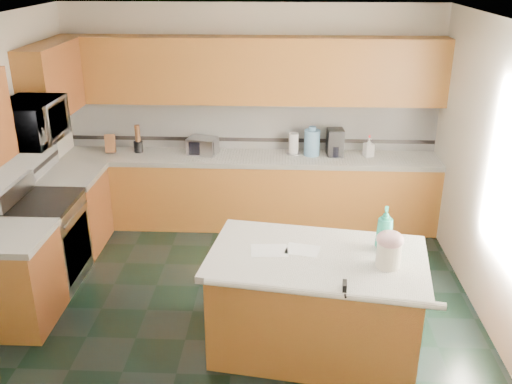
{
  "coord_description": "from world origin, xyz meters",
  "views": [
    {
      "loc": [
        0.39,
        -4.63,
        3.18
      ],
      "look_at": [
        0.15,
        0.35,
        1.12
      ],
      "focal_mm": 40.0,
      "sensor_mm": 36.0,
      "label": 1
    }
  ],
  "objects_px": {
    "treat_jar": "(389,255)",
    "coffee_maker": "(335,142)",
    "toaster_oven": "(203,146)",
    "island_base": "(315,306)",
    "soap_bottle_island": "(385,228)",
    "island_top": "(317,258)",
    "knife_block": "(110,143)"
  },
  "relations": [
    {
      "from": "treat_jar",
      "to": "coffee_maker",
      "type": "relative_size",
      "value": 0.62
    },
    {
      "from": "treat_jar",
      "to": "toaster_oven",
      "type": "height_order",
      "value": "treat_jar"
    },
    {
      "from": "island_base",
      "to": "coffee_maker",
      "type": "distance_m",
      "value": 2.68
    },
    {
      "from": "soap_bottle_island",
      "to": "toaster_oven",
      "type": "bearing_deg",
      "value": 142.45
    },
    {
      "from": "island_top",
      "to": "soap_bottle_island",
      "type": "xyz_separation_m",
      "value": [
        0.56,
        0.15,
        0.22
      ]
    },
    {
      "from": "island_base",
      "to": "toaster_oven",
      "type": "height_order",
      "value": "toaster_oven"
    },
    {
      "from": "island_base",
      "to": "knife_block",
      "type": "distance_m",
      "value": 3.58
    },
    {
      "from": "island_top",
      "to": "knife_block",
      "type": "xyz_separation_m",
      "value": [
        -2.44,
        2.55,
        0.14
      ]
    },
    {
      "from": "island_top",
      "to": "soap_bottle_island",
      "type": "height_order",
      "value": "soap_bottle_island"
    },
    {
      "from": "soap_bottle_island",
      "to": "knife_block",
      "type": "bearing_deg",
      "value": 156.25
    },
    {
      "from": "island_base",
      "to": "soap_bottle_island",
      "type": "relative_size",
      "value": 4.45
    },
    {
      "from": "island_base",
      "to": "treat_jar",
      "type": "bearing_deg",
      "value": -6.92
    },
    {
      "from": "island_top",
      "to": "treat_jar",
      "type": "bearing_deg",
      "value": -6.92
    },
    {
      "from": "island_base",
      "to": "island_top",
      "type": "distance_m",
      "value": 0.46
    },
    {
      "from": "island_top",
      "to": "coffee_maker",
      "type": "distance_m",
      "value": 2.61
    },
    {
      "from": "island_base",
      "to": "soap_bottle_island",
      "type": "bearing_deg",
      "value": 23.29
    },
    {
      "from": "treat_jar",
      "to": "soap_bottle_island",
      "type": "relative_size",
      "value": 0.54
    },
    {
      "from": "island_base",
      "to": "island_top",
      "type": "height_order",
      "value": "island_top"
    },
    {
      "from": "treat_jar",
      "to": "coffee_maker",
      "type": "distance_m",
      "value": 2.74
    },
    {
      "from": "island_top",
      "to": "treat_jar",
      "type": "xyz_separation_m",
      "value": [
        0.55,
        -0.15,
        0.13
      ]
    },
    {
      "from": "island_base",
      "to": "island_top",
      "type": "xyz_separation_m",
      "value": [
        0.0,
        -0.0,
        0.46
      ]
    },
    {
      "from": "coffee_maker",
      "to": "soap_bottle_island",
      "type": "bearing_deg",
      "value": -89.01
    },
    {
      "from": "island_top",
      "to": "coffee_maker",
      "type": "bearing_deg",
      "value": 91.0
    },
    {
      "from": "treat_jar",
      "to": "soap_bottle_island",
      "type": "bearing_deg",
      "value": 106.85
    },
    {
      "from": "island_base",
      "to": "toaster_oven",
      "type": "distance_m",
      "value": 2.92
    },
    {
      "from": "island_base",
      "to": "coffee_maker",
      "type": "xyz_separation_m",
      "value": [
        0.34,
        2.58,
        0.65
      ]
    },
    {
      "from": "toaster_oven",
      "to": "knife_block",
      "type": "bearing_deg",
      "value": -165.5
    },
    {
      "from": "island_top",
      "to": "soap_bottle_island",
      "type": "relative_size",
      "value": 4.72
    },
    {
      "from": "soap_bottle_island",
      "to": "coffee_maker",
      "type": "xyz_separation_m",
      "value": [
        -0.21,
        2.43,
        -0.02
      ]
    },
    {
      "from": "island_top",
      "to": "soap_bottle_island",
      "type": "bearing_deg",
      "value": 23.29
    },
    {
      "from": "treat_jar",
      "to": "coffee_maker",
      "type": "height_order",
      "value": "coffee_maker"
    },
    {
      "from": "knife_block",
      "to": "soap_bottle_island",
      "type": "bearing_deg",
      "value": -51.52
    }
  ]
}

